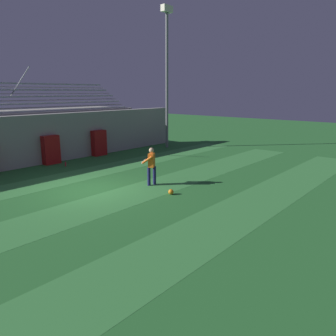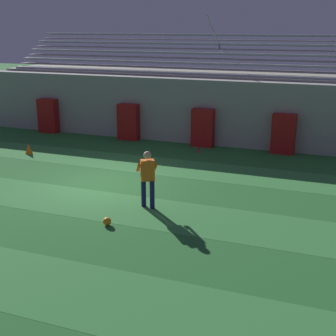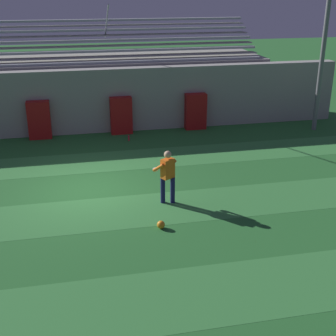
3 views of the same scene
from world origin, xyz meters
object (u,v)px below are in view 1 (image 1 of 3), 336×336
padding_pillar_gate_right (51,150)px  padding_pillar_far_right (99,143)px  soccer_ball (171,192)px  floodlight_pole (167,63)px  goalkeeper (151,164)px  water_bottle (66,164)px

padding_pillar_gate_right → padding_pillar_far_right: size_ratio=1.00×
soccer_ball → padding_pillar_gate_right: bearing=90.2°
floodlight_pole → goalkeeper: (-8.13, -6.08, -5.05)m
goalkeeper → padding_pillar_far_right: bearing=68.7°
soccer_ball → goalkeeper: bearing=72.0°
water_bottle → goalkeeper: bearing=-86.6°
soccer_ball → water_bottle: water_bottle is taller
goalkeeper → water_bottle: goalkeeper is taller
floodlight_pole → soccer_ball: 12.95m
padding_pillar_far_right → water_bottle: size_ratio=6.78×
goalkeeper → soccer_ball: goalkeeper is taller
floodlight_pole → goalkeeper: size_ratio=5.84×
floodlight_pole → goalkeeper: bearing=-143.2°
floodlight_pole → water_bottle: 10.34m
padding_pillar_gate_right → soccer_ball: (0.03, -8.89, -0.70)m
padding_pillar_gate_right → soccer_ball: size_ratio=7.39×
goalkeeper → soccer_ball: bearing=-108.0°
water_bottle → padding_pillar_far_right: bearing=19.2°
goalkeeper → water_bottle: bearing=93.4°
padding_pillar_far_right → water_bottle: (-3.22, -1.12, -0.69)m
padding_pillar_gate_right → padding_pillar_far_right: bearing=0.0°
padding_pillar_gate_right → padding_pillar_far_right: (3.39, 0.00, 0.00)m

